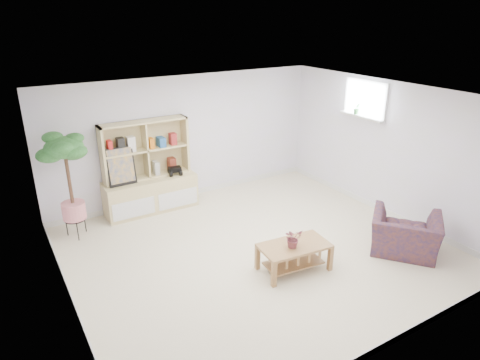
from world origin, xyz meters
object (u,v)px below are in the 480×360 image
storage_unit (149,168)px  armchair (405,231)px  coffee_table (294,257)px  floor_tree (70,187)px

storage_unit → armchair: size_ratio=1.72×
coffee_table → floor_tree: size_ratio=0.56×
floor_tree → armchair: (4.19, -3.16, -0.52)m
coffee_table → armchair: size_ratio=1.01×
floor_tree → armchair: 5.27m
storage_unit → coffee_table: size_ratio=1.70×
coffee_table → armchair: 1.81m
storage_unit → coffee_table: bearing=-70.7°
floor_tree → storage_unit: bearing=12.4°
coffee_table → armchair: bearing=-10.7°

